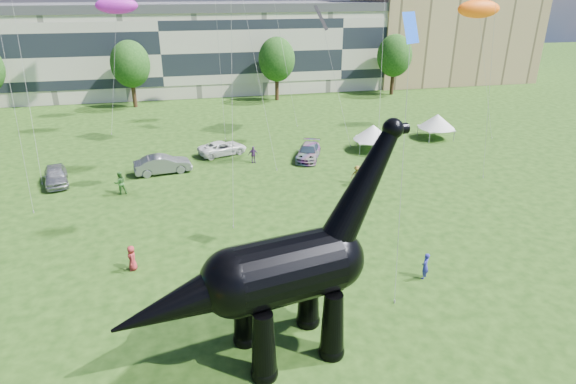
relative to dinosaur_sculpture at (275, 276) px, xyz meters
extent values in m
plane|color=#16330C|center=(2.49, -1.30, -4.09)|extent=(220.00, 220.00, 0.00)
cube|color=beige|center=(-5.51, 60.70, 1.91)|extent=(78.00, 11.00, 12.00)
cube|color=tan|center=(42.49, 63.70, 6.91)|extent=(28.00, 18.00, 22.00)
cylinder|color=#382314|center=(-9.51, 51.70, -2.49)|extent=(0.56, 0.56, 3.20)
ellipsoid|color=#14380F|center=(-9.51, 51.70, 2.23)|extent=(5.20, 5.20, 6.24)
cylinder|color=#382314|center=(10.49, 51.70, -2.49)|extent=(0.56, 0.56, 3.20)
ellipsoid|color=#14380F|center=(10.49, 51.70, 2.23)|extent=(5.20, 5.20, 6.24)
cylinder|color=#382314|center=(28.49, 51.70, -2.49)|extent=(0.56, 0.56, 3.20)
ellipsoid|color=#14380F|center=(28.49, 51.70, 2.23)|extent=(5.20, 5.20, 6.24)
cone|color=black|center=(-0.80, -1.39, -2.45)|extent=(1.34, 1.34, 3.29)
sphere|color=black|center=(-0.80, -1.39, -3.89)|extent=(1.21, 1.21, 1.21)
cone|color=black|center=(-1.28, 0.97, -2.45)|extent=(1.34, 1.34, 3.29)
sphere|color=black|center=(-1.28, 0.97, -3.89)|extent=(1.21, 1.21, 1.21)
cone|color=black|center=(2.42, -0.74, -2.45)|extent=(1.34, 1.34, 3.29)
sphere|color=black|center=(2.42, -0.74, -3.89)|extent=(1.21, 1.21, 1.21)
cone|color=black|center=(1.94, 1.63, -2.45)|extent=(1.34, 1.34, 3.29)
sphere|color=black|center=(1.94, 1.63, -3.89)|extent=(1.21, 1.21, 1.21)
cylinder|color=black|center=(0.47, 0.09, 0.19)|extent=(5.10, 3.82, 2.96)
sphere|color=black|center=(-1.79, -0.36, 0.19)|extent=(2.96, 2.96, 2.96)
sphere|color=black|center=(2.72, 0.55, 0.19)|extent=(2.85, 2.85, 2.85)
cone|color=black|center=(4.03, 0.82, 3.36)|extent=(4.37, 2.43, 5.81)
sphere|color=black|center=(5.35, 1.09, 5.88)|extent=(0.92, 0.92, 0.92)
cylinder|color=black|center=(5.67, 1.15, 5.82)|extent=(0.85, 0.63, 0.48)
cone|color=black|center=(-4.01, -0.81, -0.18)|extent=(6.14, 3.41, 3.22)
imported|color=#A1A2A6|center=(-14.16, 23.97, -3.32)|extent=(2.76, 4.79, 1.53)
imported|color=slate|center=(-5.38, 24.69, -3.27)|extent=(5.19, 2.46, 1.64)
imported|color=white|center=(0.32, 28.65, -3.42)|extent=(5.28, 3.68, 1.34)
imported|color=#595960|center=(8.31, 25.51, -3.38)|extent=(3.73, 5.27, 1.42)
cube|color=white|center=(15.29, 26.61, -2.98)|extent=(3.66, 3.66, 0.12)
cone|color=white|center=(15.29, 26.61, -2.17)|extent=(4.63, 4.63, 1.52)
cylinder|color=#999999|center=(13.58, 25.56, -3.53)|extent=(0.06, 0.06, 1.12)
cylinder|color=#999999|center=(16.34, 24.91, -3.53)|extent=(0.06, 0.06, 1.12)
cylinder|color=#999999|center=(14.23, 28.32, -3.53)|extent=(0.06, 0.06, 1.12)
cylinder|color=#999999|center=(16.99, 27.67, -3.53)|extent=(0.06, 0.06, 1.12)
cube|color=silver|center=(23.71, 29.11, -2.97)|extent=(3.14, 3.14, 0.12)
cone|color=silver|center=(23.71, 29.11, -2.15)|extent=(3.97, 3.97, 1.53)
cylinder|color=#999999|center=(22.25, 27.72, -3.53)|extent=(0.06, 0.06, 1.12)
cylinder|color=#999999|center=(25.10, 27.65, -3.53)|extent=(0.06, 0.06, 1.12)
cylinder|color=#999999|center=(22.32, 30.57, -3.53)|extent=(0.06, 0.06, 1.12)
cylinder|color=#999999|center=(25.18, 30.50, -3.53)|extent=(0.06, 0.06, 1.12)
imported|color=maroon|center=(-6.91, 8.68, -3.31)|extent=(0.58, 0.81, 1.57)
imported|color=#2A2B9C|center=(9.51, 4.08, -3.29)|extent=(0.69, 0.68, 1.60)
imported|color=#512C63|center=(2.92, 25.65, -3.29)|extent=(0.99, 0.52, 1.61)
imported|color=#376E2C|center=(-8.64, 20.60, -3.14)|extent=(1.09, 0.96, 1.90)
imported|color=brown|center=(10.65, 18.44, -3.27)|extent=(1.06, 0.62, 1.63)
plane|color=black|center=(11.35, 32.75, 8.38)|extent=(2.33, 2.97, 2.36)
ellipsoid|color=#A417A6|center=(-9.30, 42.19, 9.38)|extent=(4.48, 4.76, 1.77)
ellipsoid|color=#FF5D0D|center=(27.10, 29.62, 9.20)|extent=(4.68, 4.76, 1.80)
plane|color=blue|center=(7.49, 4.66, 9.62)|extent=(1.46, 1.11, 1.39)
camera|label=1|loc=(-3.29, -17.15, 11.46)|focal=30.00mm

